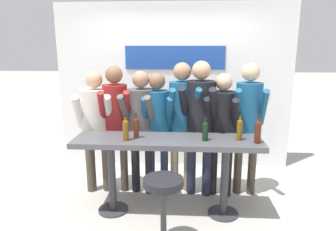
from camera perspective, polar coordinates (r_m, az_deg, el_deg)
name	(u,v)px	position (r m, az deg, el deg)	size (l,w,h in m)	color
ground_plane	(168,212)	(3.79, -0.08, -17.93)	(40.00, 40.00, 0.00)	#B2ADA3
back_wall	(174,87)	(4.85, 1.11, 5.50)	(3.73, 0.12, 2.61)	white
tasting_table	(168,152)	(3.45, -0.08, -7.00)	(2.13, 0.53, 0.93)	#4C4C51
bar_stool	(163,202)	(3.00, -0.92, -16.17)	(0.41, 0.41, 0.73)	#333338
person_far_left	(96,120)	(4.04, -13.53, -0.82)	(0.52, 0.60, 1.64)	#473D33
person_left	(116,115)	(3.96, -9.96, 0.06)	(0.44, 0.56, 1.71)	#473D33
person_center_left	(141,119)	(3.90, -5.12, -0.75)	(0.47, 0.56, 1.65)	black
person_center	(157,120)	(3.88, -2.05, -0.90)	(0.42, 0.53, 1.62)	#23283D
person_center_right	(182,113)	(3.90, 2.64, 0.42)	(0.45, 0.57, 1.75)	gray
person_right	(200,115)	(3.83, 6.15, 0.18)	(0.51, 0.62, 1.78)	#23283D
person_far_right	(222,122)	(3.87, 10.28, -1.24)	(0.47, 0.57, 1.62)	black
person_rightmost	(248,115)	(3.96, 15.03, 0.16)	(0.43, 0.56, 1.75)	#473D33
wine_bottle_0	(136,127)	(3.40, -6.11, -2.18)	(0.06, 0.06, 0.29)	#4C1E0F
wine_bottle_1	(240,129)	(3.40, 13.49, -2.43)	(0.06, 0.06, 0.29)	brown
wine_bottle_2	(126,129)	(3.33, -8.06, -2.55)	(0.07, 0.07, 0.29)	brown
wine_bottle_3	(205,130)	(3.33, 7.12, -2.78)	(0.07, 0.07, 0.26)	black
wine_bottle_4	(258,131)	(3.35, 16.76, -2.77)	(0.07, 0.07, 0.31)	#4C1E0F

